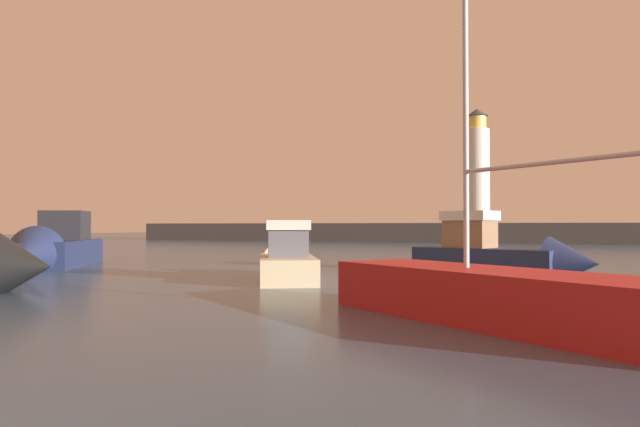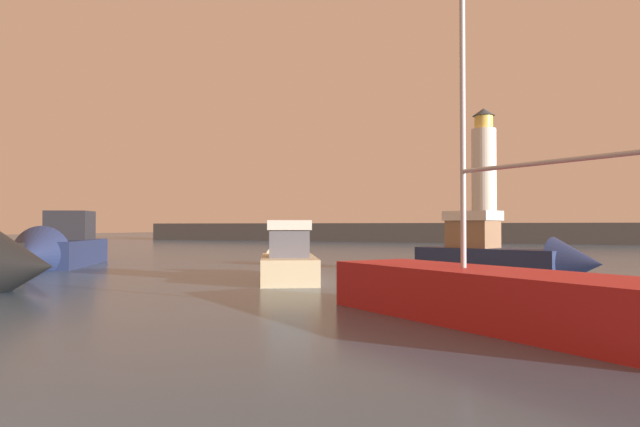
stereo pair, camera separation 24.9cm
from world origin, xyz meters
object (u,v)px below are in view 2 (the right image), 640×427
Objects in this scene: lighthouse at (484,169)px; motorboat_4 at (288,261)px; motorboat_2 at (54,250)px; motorboat_1 at (510,255)px; sailboat_moored at (494,294)px.

motorboat_4 is (-1.76, -50.38, -8.02)m from lighthouse.
lighthouse reaches higher than motorboat_2.
lighthouse is 46.40m from motorboat_1.
motorboat_4 is 11.18m from sailboat_moored.
sailboat_moored is (0.53, -12.70, -0.17)m from motorboat_1.
lighthouse is 52.01m from motorboat_2.
motorboat_1 is 12.71m from sailboat_moored.
motorboat_2 is at bearing 175.33° from motorboat_4.
motorboat_4 is at bearing -92.00° from lighthouse.
motorboat_1 is at bearing -82.66° from lighthouse.
lighthouse is 1.74× the size of motorboat_1.
motorboat_1 is 9.12m from motorboat_4.
lighthouse is 1.09× the size of sailboat_moored.
motorboat_2 is 22.60m from sailboat_moored.
motorboat_1 reaches higher than motorboat_4.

